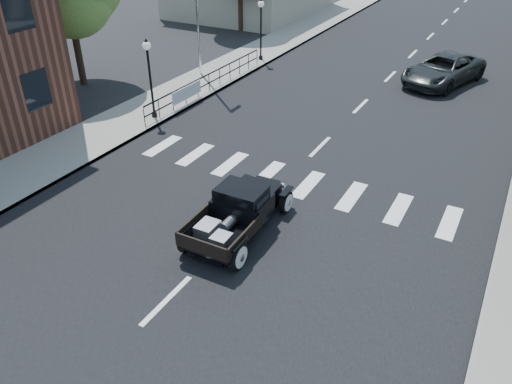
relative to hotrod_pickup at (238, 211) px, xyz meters
The scene contains 10 objects.
ground 0.87m from the hotrod_pickup, 100.92° to the right, with size 120.00×120.00×0.00m, color black.
road 14.58m from the hotrod_pickup, 90.33° to the left, with size 14.00×80.00×0.02m, color black.
road_markings 9.59m from the hotrod_pickup, 90.51° to the left, with size 12.00×60.00×0.06m, color silver, non-canonical shape.
sidewalk_left 16.91m from the hotrod_pickup, 120.53° to the left, with size 3.00×80.00×0.15m, color gray.
railing 12.08m from the hotrod_pickup, 127.69° to the left, with size 0.08×10.00×1.00m, color black, non-canonical shape.
banner 10.52m from the hotrod_pickup, 134.02° to the left, with size 0.04×2.20×0.60m, color silver, non-canonical shape.
lamp_post_b 9.55m from the hotrod_pickup, 144.12° to the left, with size 0.36×0.36×3.46m, color black, non-canonical shape.
lamp_post_c 17.39m from the hotrod_pickup, 116.29° to the left, with size 0.36×0.36×3.46m, color black, non-canonical shape.
hotrod_pickup is the anchor object (origin of this frame).
second_car 16.97m from the hotrod_pickup, 81.24° to the left, with size 2.49×5.40×1.50m, color black.
Camera 1 is at (6.48, -10.05, 8.91)m, focal length 35.00 mm.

